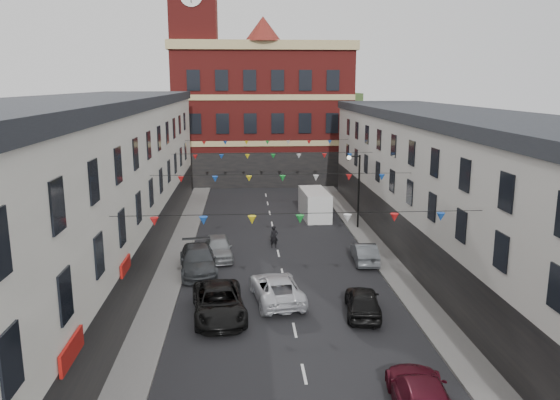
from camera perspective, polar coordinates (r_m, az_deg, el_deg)
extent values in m
plane|color=black|center=(30.30, 0.82, -10.20)|extent=(160.00, 160.00, 0.00)
cube|color=#605E5B|center=(32.37, -11.90, -8.83)|extent=(1.80, 64.00, 0.15)
cube|color=#605E5B|center=(33.35, 12.56, -8.23)|extent=(1.80, 64.00, 0.15)
cube|color=silver|center=(31.13, -21.51, -0.80)|extent=(8.00, 56.00, 10.00)
cube|color=black|center=(30.47, -22.30, 9.06)|extent=(8.40, 56.00, 0.70)
cube|color=black|center=(31.06, -13.83, -6.84)|extent=(0.12, 56.00, 3.20)
cube|color=#BAB6AE|center=(32.96, 21.60, -1.02)|extent=(8.00, 56.00, 9.00)
cube|color=black|center=(32.27, 22.27, 7.40)|extent=(8.40, 56.00, 0.70)
cube|color=black|center=(32.20, 14.64, -6.20)|extent=(0.12, 56.00, 3.20)
cube|color=maroon|center=(66.10, -1.90, 8.64)|extent=(20.00, 12.00, 15.00)
cube|color=tan|center=(66.10, -1.95, 15.57)|extent=(20.60, 12.60, 1.00)
cone|color=maroon|center=(61.25, -1.79, 17.45)|extent=(4.00, 4.00, 2.60)
cube|color=maroon|center=(63.15, -8.81, 12.43)|extent=(5.00, 5.00, 24.00)
cube|color=#2B4922|center=(90.19, -5.00, 7.93)|extent=(40.00, 14.00, 10.00)
cylinder|color=black|center=(43.75, 8.22, 0.78)|extent=(0.14, 0.14, 6.00)
cylinder|color=black|center=(43.20, 7.82, 4.55)|extent=(0.90, 0.10, 0.10)
sphere|color=beige|center=(43.12, 7.23, 4.42)|extent=(0.36, 0.36, 0.36)
imported|color=black|center=(27.89, -6.42, -10.62)|extent=(3.09, 5.70, 1.52)
imported|color=#373A3D|center=(34.32, -8.56, -6.23)|extent=(2.82, 5.60, 1.56)
imported|color=gray|center=(36.80, -6.46, -4.95)|extent=(2.20, 4.56, 1.50)
imported|color=#54101F|center=(21.01, 14.56, -19.20)|extent=(2.54, 5.13, 1.43)
imported|color=black|center=(28.29, 8.65, -10.45)|extent=(2.23, 4.37, 1.43)
imported|color=#55595D|center=(36.20, 8.82, -5.46)|extent=(1.65, 4.08, 1.32)
imported|color=#9B9EA0|center=(49.37, 3.85, -0.60)|extent=(2.26, 4.79, 1.32)
imported|color=silver|center=(29.65, -0.36, -9.21)|extent=(3.07, 5.46, 1.44)
cube|color=silver|center=(47.54, 3.63, -0.44)|extent=(2.31, 5.48, 2.38)
imported|color=black|center=(38.84, -0.62, -3.88)|extent=(0.64, 0.49, 1.59)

